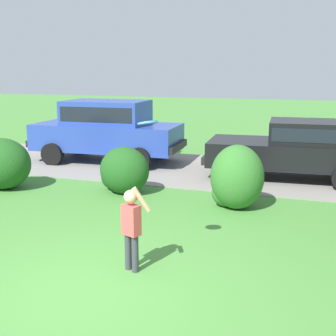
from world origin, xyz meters
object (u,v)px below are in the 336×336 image
object	(u,v)px
parked_sedan	(293,147)
child_thrower	(131,223)
frisbee	(147,122)
parked_suv	(107,128)

from	to	relation	value
parked_sedan	child_thrower	distance (m)	6.78
child_thrower	frisbee	xyz separation A→B (m)	(0.17, 0.23, 1.42)
parked_suv	child_thrower	world-z (taller)	parked_suv
parked_suv	child_thrower	xyz separation A→B (m)	(3.86, -6.97, -0.36)
parked_suv	child_thrower	bearing A→B (deg)	-60.98
parked_suv	child_thrower	size ratio (longest dim) A/B	3.72
parked_sedan	frisbee	distance (m)	6.64
parked_suv	frisbee	xyz separation A→B (m)	(4.04, -6.74, 1.06)
frisbee	parked_suv	bearing A→B (deg)	120.92
parked_sedan	child_thrower	bearing A→B (deg)	-105.24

